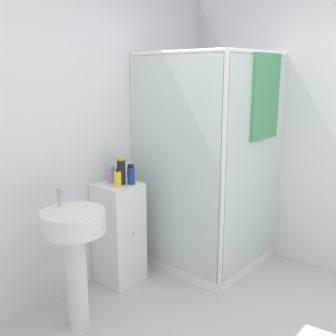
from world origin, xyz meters
TOP-DOWN VIEW (x-y plane):
  - wall_back at (0.00, 1.70)m, footprint 6.40×0.06m
  - shower_enclosure at (1.12, 1.08)m, footprint 0.99×1.02m
  - vanity_cabinet at (0.33, 1.50)m, footprint 0.34×0.36m
  - sink at (-0.30, 1.24)m, footprint 0.43×0.43m
  - soap_dispenser at (0.28, 1.44)m, footprint 0.06×0.06m
  - shampoo_bottle_tall_black at (0.35, 1.46)m, footprint 0.07×0.07m
  - shampoo_bottle_blue at (0.41, 1.41)m, footprint 0.06×0.06m
  - lotion_bottle_white at (0.34, 1.57)m, footprint 0.06×0.06m

SIDE VIEW (x-z plane):
  - vanity_cabinet at x=0.33m, z-range 0.00..0.88m
  - shower_enclosure at x=1.12m, z-range -0.46..1.49m
  - sink at x=-0.30m, z-range 0.14..1.15m
  - soap_dispenser at x=0.28m, z-range 0.86..1.02m
  - lotion_bottle_white at x=0.34m, z-range 0.86..1.03m
  - shampoo_bottle_blue at x=0.41m, z-range 0.87..1.04m
  - shampoo_bottle_tall_black at x=0.35m, z-range 0.87..1.10m
  - wall_back at x=0.00m, z-range 0.00..2.50m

